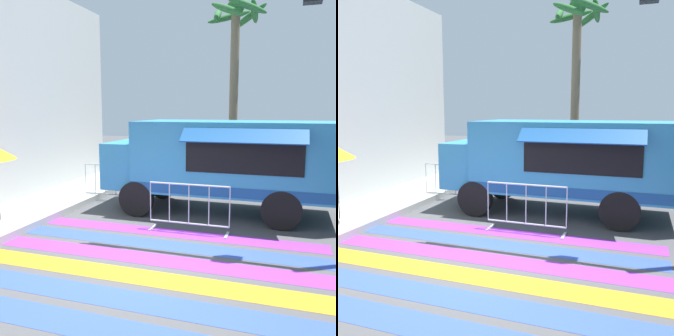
# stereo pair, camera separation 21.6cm
# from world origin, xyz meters

# --- Properties ---
(ground_plane) EXTENTS (60.00, 60.00, 0.00)m
(ground_plane) POSITION_xyz_m (0.00, 0.00, 0.00)
(ground_plane) COLOR #4C4C4F
(crosswalk_painted) EXTENTS (6.40, 4.36, 0.01)m
(crosswalk_painted) POSITION_xyz_m (0.00, -0.23, 0.00)
(crosswalk_painted) COLOR #334FB2
(crosswalk_painted) RESTS_ON ground_plane
(food_truck) EXTENTS (5.99, 2.73, 2.44)m
(food_truck) POSITION_xyz_m (0.54, 3.74, 1.46)
(food_truck) COLOR #338CBF
(food_truck) RESTS_ON ground_plane
(barricade_front) EXTENTS (1.85, 0.44, 1.11)m
(barricade_front) POSITION_xyz_m (0.23, 1.86, 0.55)
(barricade_front) COLOR #B7BABF
(barricade_front) RESTS_ON ground_plane
(barricade_side) EXTENTS (1.38, 0.44, 1.11)m
(barricade_side) POSITION_xyz_m (-2.96, 3.99, 0.53)
(barricade_side) COLOR #B7BABF
(barricade_side) RESTS_ON ground_plane
(palm_tree) EXTENTS (2.35, 2.44, 6.63)m
(palm_tree) POSITION_xyz_m (0.29, 7.96, 4.78)
(palm_tree) COLOR #7A664C
(palm_tree) RESTS_ON ground_plane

